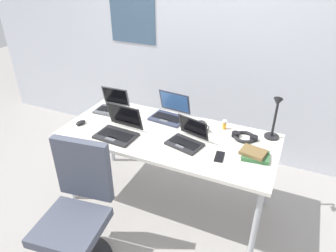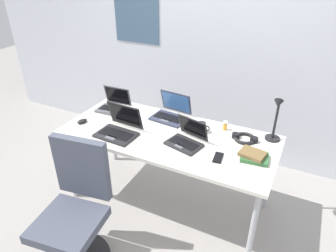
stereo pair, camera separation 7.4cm
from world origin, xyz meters
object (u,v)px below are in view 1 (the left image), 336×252
computer_mouse (81,123)px  office_chair (77,220)px  desk_lamp (275,118)px  laptop_mid_desk (112,106)px  laptop_center (170,113)px  laptop_back_left (119,129)px  cell_phone (219,157)px  laptop_front_left (187,139)px  pill_bottle (224,125)px  coffee_mug (201,127)px  headphones (244,137)px  book_stack (255,154)px

computer_mouse → office_chair: bearing=-39.9°
desk_lamp → laptop_mid_desk: 1.49m
desk_lamp → laptop_center: (-0.91, 0.00, -0.15)m
laptop_back_left → office_chair: laptop_back_left is taller
laptop_mid_desk → cell_phone: 1.21m
computer_mouse → office_chair: 0.88m
computer_mouse → cell_phone: size_ratio=0.71×
laptop_front_left → computer_mouse: size_ratio=3.33×
laptop_mid_desk → pill_bottle: (1.08, 0.10, -0.00)m
coffee_mug → office_chair: (-0.58, -1.00, -0.39)m
laptop_back_left → cell_phone: 0.86m
cell_phone → headphones: (0.11, 0.34, 0.01)m
computer_mouse → coffee_mug: 1.07m
desk_lamp → computer_mouse: size_ratio=4.17×
coffee_mug → laptop_center: bearing=161.2°
coffee_mug → laptop_back_left: bearing=-151.5°
desk_lamp → cell_phone: bearing=-126.7°
computer_mouse → headphones: 1.42m
desk_lamp → computer_mouse: bearing=-164.5°
desk_lamp → pill_bottle: desk_lamp is taller
laptop_mid_desk → coffee_mug: bearing=-1.7°
headphones → book_stack: (0.12, -0.24, 0.01)m
computer_mouse → book_stack: book_stack is taller
laptop_mid_desk → pill_bottle: bearing=5.1°
laptop_center → office_chair: 1.21m
laptop_center → coffee_mug: (0.35, -0.12, -0.00)m
book_stack → headphones: bearing=117.6°
cell_phone → coffee_mug: coffee_mug is taller
cell_phone → laptop_center: bearing=137.7°
desk_lamp → coffee_mug: desk_lamp is taller
laptop_mid_desk → book_stack: laptop_mid_desk is taller
laptop_mid_desk → book_stack: 1.42m
laptop_mid_desk → laptop_center: bearing=9.0°
laptop_front_left → computer_mouse: bearing=-174.1°
office_chair → book_stack: bearing=37.1°
computer_mouse → coffee_mug: coffee_mug is taller
desk_lamp → laptop_center: 0.92m
cell_phone → book_stack: bearing=17.0°
desk_lamp → laptop_center: size_ratio=1.20×
laptop_front_left → headphones: laptop_front_left is taller
laptop_front_left → laptop_back_left: bearing=-169.1°
laptop_center → laptop_front_left: bearing=-48.3°
desk_lamp → office_chair: size_ratio=0.41×
office_chair → laptop_center: bearing=78.4°
laptop_front_left → headphones: size_ratio=1.49×
book_stack → laptop_mid_desk: bearing=170.8°
laptop_center → computer_mouse: 0.80m
laptop_mid_desk → pill_bottle: size_ratio=3.67×
office_chair → laptop_mid_desk: bearing=108.3°
cell_phone → headphones: 0.36m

